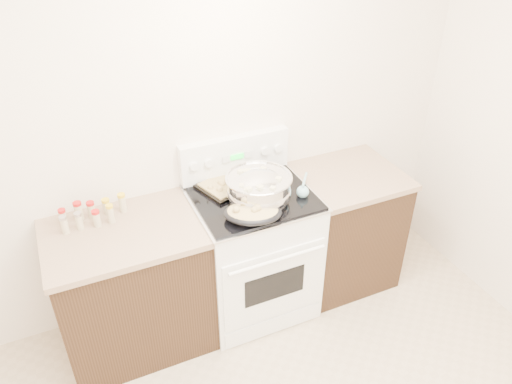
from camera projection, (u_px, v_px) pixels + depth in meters
room_shell at (334, 248)px, 1.56m from camera, size 4.10×3.60×2.75m
counter_left at (133, 287)px, 3.17m from camera, size 0.93×0.67×0.92m
counter_right at (342, 226)px, 3.70m from camera, size 0.73×0.67×0.92m
kitchen_range at (253, 250)px, 3.43m from camera, size 0.78×0.73×1.22m
mixing_bowl at (259, 189)px, 3.07m from camera, size 0.44×0.44×0.24m
roasting_pan at (253, 212)px, 2.95m from camera, size 0.41×0.35×0.12m
baking_sheet at (230, 183)px, 3.27m from camera, size 0.47×0.39×0.06m
wooden_spoon at (238, 199)px, 3.13m from camera, size 0.12×0.27×0.04m
blue_ladle at (303, 190)px, 3.17m from camera, size 0.18×0.24×0.10m
spice_jars at (91, 213)px, 2.96m from camera, size 0.39×0.15×0.13m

